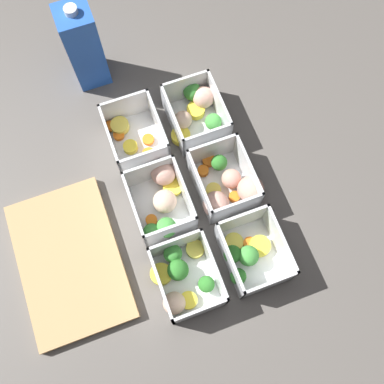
{
  "coord_description": "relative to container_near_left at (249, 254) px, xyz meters",
  "views": [
    {
      "loc": [
        -0.26,
        0.1,
        0.83
      ],
      "look_at": [
        0.0,
        0.0,
        0.03
      ],
      "focal_mm": 42.0,
      "sensor_mm": 36.0,
      "label": 1
    }
  ],
  "objects": [
    {
      "name": "container_far_center",
      "position": [
        0.15,
        0.11,
        0.0
      ],
      "size": [
        0.16,
        0.11,
        0.07
      ],
      "color": "white",
      "rests_on": "ground_plane"
    },
    {
      "name": "juice_carton",
      "position": [
        0.48,
        0.16,
        0.07
      ],
      "size": [
        0.07,
        0.07,
        0.2
      ],
      "color": "blue",
      "rests_on": "ground_plane"
    },
    {
      "name": "container_near_right",
      "position": [
        0.31,
        -0.01,
        -0.0
      ],
      "size": [
        0.14,
        0.12,
        0.07
      ],
      "color": "white",
      "rests_on": "ground_plane"
    },
    {
      "name": "container_near_left",
      "position": [
        0.0,
        0.0,
        0.0
      ],
      "size": [
        0.13,
        0.11,
        0.07
      ],
      "color": "white",
      "rests_on": "ground_plane"
    },
    {
      "name": "cutting_board",
      "position": [
        0.11,
        0.31,
        -0.02
      ],
      "size": [
        0.28,
        0.18,
        0.02
      ],
      "color": "tan",
      "rests_on": "ground_plane"
    },
    {
      "name": "container_far_left",
      "position": [
        0.0,
        0.13,
        -0.0
      ],
      "size": [
        0.14,
        0.12,
        0.07
      ],
      "color": "white",
      "rests_on": "ground_plane"
    },
    {
      "name": "ground_plane",
      "position": [
        0.15,
        0.06,
        -0.03
      ],
      "size": [
        4.0,
        4.0,
        0.0
      ],
      "primitive_type": "plane",
      "color": "#56514C"
    },
    {
      "name": "container_near_center",
      "position": [
        0.13,
        -0.01,
        0.0
      ],
      "size": [
        0.15,
        0.14,
        0.07
      ],
      "color": "white",
      "rests_on": "ground_plane"
    },
    {
      "name": "container_far_right",
      "position": [
        0.3,
        0.12,
        -0.0
      ],
      "size": [
        0.13,
        0.11,
        0.07
      ],
      "color": "white",
      "rests_on": "ground_plane"
    }
  ]
}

